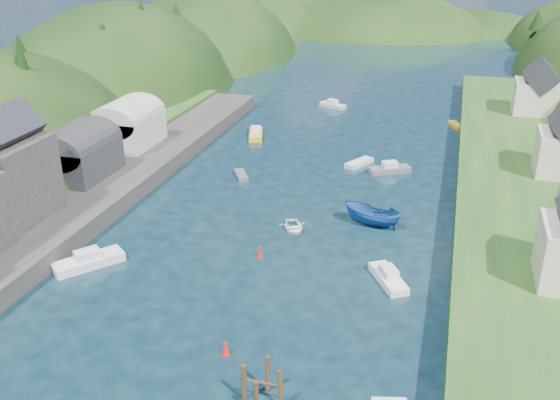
% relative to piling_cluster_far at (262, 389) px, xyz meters
% --- Properties ---
extents(ground, '(600.00, 600.00, 0.00)m').
position_rel_piling_cluster_far_xyz_m(ground, '(-5.52, 45.82, -1.16)').
color(ground, black).
rests_on(ground, ground).
extents(hillside_left, '(44.00, 245.56, 52.00)m').
position_rel_piling_cluster_far_xyz_m(hillside_left, '(-50.52, 70.82, -9.19)').
color(hillside_left, black).
rests_on(hillside_left, ground).
extents(far_hills, '(103.00, 68.00, 44.00)m').
position_rel_piling_cluster_far_xyz_m(far_hills, '(-4.31, 169.82, -11.96)').
color(far_hills, black).
rests_on(far_hills, ground).
extents(hill_trees, '(91.52, 148.70, 12.27)m').
position_rel_piling_cluster_far_xyz_m(hill_trees, '(-4.40, 60.71, 10.03)').
color(hill_trees, black).
rests_on(hill_trees, ground).
extents(quay_left, '(12.00, 110.00, 2.00)m').
position_rel_piling_cluster_far_xyz_m(quay_left, '(-29.52, 15.82, -0.16)').
color(quay_left, '#2D2B28').
rests_on(quay_left, ground).
extents(boat_sheds, '(7.00, 21.00, 7.50)m').
position_rel_piling_cluster_far_xyz_m(boat_sheds, '(-31.52, 34.82, 4.11)').
color(boat_sheds, '#2D2D30').
rests_on(boat_sheds, quay_left).
extents(terrace_right, '(16.00, 120.00, 2.40)m').
position_rel_piling_cluster_far_xyz_m(terrace_right, '(19.48, 35.82, 0.04)').
color(terrace_right, '#234719').
rests_on(terrace_right, ground).
extents(right_bank_cottages, '(9.00, 59.24, 8.41)m').
position_rel_piling_cluster_far_xyz_m(right_bank_cottages, '(22.48, 44.15, 4.69)').
color(right_bank_cottages, beige).
rests_on(right_bank_cottages, terrace_right).
extents(piling_cluster_far, '(3.01, 2.83, 3.46)m').
position_rel_piling_cluster_far_xyz_m(piling_cluster_far, '(0.00, 0.00, 0.00)').
color(piling_cluster_far, '#382314').
rests_on(piling_cluster_far, ground).
extents(channel_buoy_near, '(0.70, 0.70, 1.10)m').
position_rel_piling_cluster_far_xyz_m(channel_buoy_near, '(-4.13, 4.26, -0.68)').
color(channel_buoy_near, '#B5130E').
rests_on(channel_buoy_near, ground).
extents(channel_buoy_far, '(0.70, 0.70, 1.10)m').
position_rel_piling_cluster_far_xyz_m(channel_buoy_far, '(-6.14, 19.05, -0.68)').
color(channel_buoy_far, '#B5130E').
rests_on(channel_buoy_far, ground).
extents(moored_boats, '(36.95, 98.62, 2.39)m').
position_rel_piling_cluster_far_xyz_m(moored_boats, '(-6.74, 14.68, -0.44)').
color(moored_boats, white).
rests_on(moored_boats, ground).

